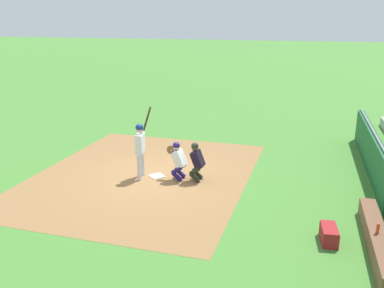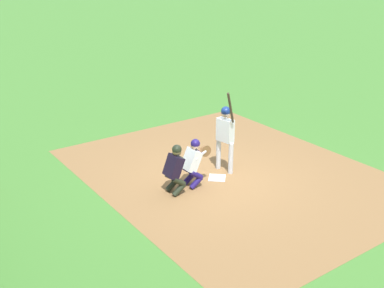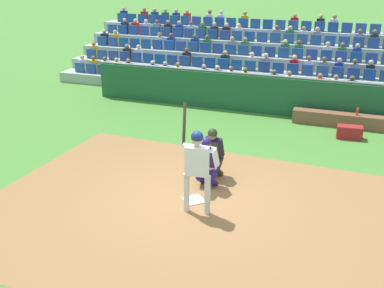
# 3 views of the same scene
# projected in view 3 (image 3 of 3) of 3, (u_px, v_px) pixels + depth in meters

# --- Properties ---
(ground_plane) EXTENTS (160.00, 160.00, 0.00)m
(ground_plane) POSITION_uv_depth(u_px,v_px,m) (194.00, 200.00, 10.65)
(ground_plane) COLOR #478232
(infield_dirt_patch) EXTENTS (9.12, 7.31, 0.01)m
(infield_dirt_patch) POSITION_uv_depth(u_px,v_px,m) (186.00, 211.00, 10.22)
(infield_dirt_patch) COLOR olive
(infield_dirt_patch) RESTS_ON ground_plane
(home_plate_marker) EXTENTS (0.62, 0.62, 0.02)m
(home_plate_marker) POSITION_uv_depth(u_px,v_px,m) (194.00, 200.00, 10.65)
(home_plate_marker) COLOR white
(home_plate_marker) RESTS_ON infield_dirt_patch
(batter_at_plate) EXTENTS (0.69, 0.44, 2.35)m
(batter_at_plate) POSITION_uv_depth(u_px,v_px,m) (196.00, 162.00, 9.75)
(batter_at_plate) COLOR silver
(batter_at_plate) RESTS_ON ground_plane
(catcher_crouching) EXTENTS (0.49, 0.72, 1.29)m
(catcher_crouching) POSITION_uv_depth(u_px,v_px,m) (207.00, 159.00, 11.04)
(catcher_crouching) COLOR navy
(catcher_crouching) RESTS_ON ground_plane
(home_plate_umpire) EXTENTS (0.48, 0.48, 1.30)m
(home_plate_umpire) POSITION_uv_depth(u_px,v_px,m) (213.00, 150.00, 11.59)
(home_plate_umpire) COLOR #232A1C
(home_plate_umpire) RESTS_ON ground_plane
(dugout_wall) EXTENTS (12.76, 0.24, 1.38)m
(dugout_wall) POSITION_uv_depth(u_px,v_px,m) (263.00, 95.00, 16.50)
(dugout_wall) COLOR #1B542F
(dugout_wall) RESTS_ON ground_plane
(dugout_bench) EXTENTS (3.85, 0.40, 0.44)m
(dugout_bench) POSITION_uv_depth(u_px,v_px,m) (354.00, 121.00, 15.18)
(dugout_bench) COLOR brown
(dugout_bench) RESTS_ON ground_plane
(water_bottle_on_bench) EXTENTS (0.07, 0.07, 0.24)m
(water_bottle_on_bench) POSITION_uv_depth(u_px,v_px,m) (357.00, 112.00, 15.00)
(water_bottle_on_bench) COLOR #D7451F
(water_bottle_on_bench) RESTS_ON dugout_bench
(equipment_duffel_bag) EXTENTS (0.77, 0.43, 0.39)m
(equipment_duffel_bag) POSITION_uv_depth(u_px,v_px,m) (350.00, 132.00, 14.29)
(equipment_duffel_bag) COLOR maroon
(equipment_duffel_bag) RESTS_ON ground_plane
(bleacher_stand) EXTENTS (18.73, 5.05, 2.85)m
(bleacher_stand) POSITION_uv_depth(u_px,v_px,m) (286.00, 65.00, 20.36)
(bleacher_stand) COLOR #97A699
(bleacher_stand) RESTS_ON ground_plane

